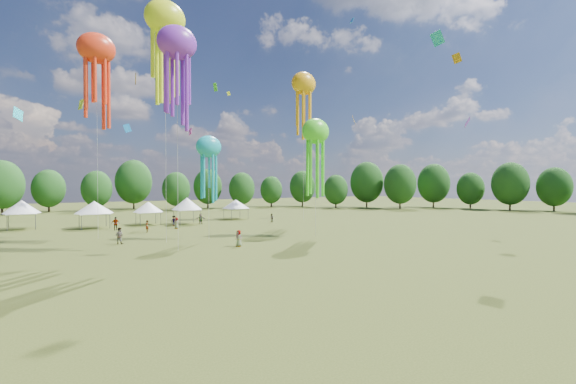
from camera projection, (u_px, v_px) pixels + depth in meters
ground at (473, 325)px, 17.58m from camera, size 300.00×300.00×0.00m
spectator_near at (119, 236)px, 41.72m from camera, size 1.14×1.09×1.85m
spectators_far at (189, 223)px, 57.01m from camera, size 25.71×25.61×1.93m
festival_tents at (141, 206)px, 61.85m from camera, size 38.82×11.13×4.44m
show_kites at (228, 88)px, 50.68m from camera, size 39.92×22.83×27.51m
small_kites at (174, 10)px, 50.10m from camera, size 77.13×59.32×41.80m
treeline at (125, 185)px, 67.39m from camera, size 201.57×95.24×13.43m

